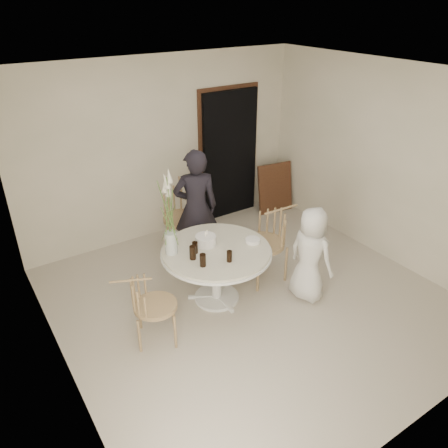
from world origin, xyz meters
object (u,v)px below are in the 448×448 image
table (216,257)px  girl (196,208)px  chair_far (182,208)px  birthday_cake (206,240)px  chair_right (272,234)px  boy (310,255)px  chair_left (144,300)px  flower_vase (170,222)px

table → girl: (0.25, 0.92, 0.21)m
chair_far → birthday_cake: 1.27m
chair_right → boy: boy is taller
table → birthday_cake: bearing=108.6°
girl → boy: girl is taller
chair_right → boy: size_ratio=0.80×
chair_far → chair_left: chair_far is taller
chair_far → chair_right: size_ratio=1.01×
table → birthday_cake: birthday_cake is taller
chair_far → birthday_cake: size_ratio=3.95×
chair_far → flower_vase: flower_vase is taller
boy → flower_vase: 1.75m
chair_left → boy: bearing=-77.0°
chair_left → boy: (2.02, -0.40, 0.08)m
chair_right → birthday_cake: chair_right is taller
chair_left → chair_right: bearing=-58.8°
birthday_cake → flower_vase: bearing=172.4°
chair_far → girl: (-0.02, -0.45, 0.19)m
flower_vase → chair_far: bearing=56.7°
chair_left → girl: bearing=-25.4°
flower_vase → birthday_cake: bearing=-7.6°
chair_left → flower_vase: (0.55, 0.40, 0.61)m
chair_left → birthday_cake: bearing=-46.7°
girl → birthday_cake: girl is taller
chair_right → chair_left: size_ratio=1.19×
chair_far → flower_vase: 1.47m
chair_far → chair_left: 2.04m
chair_left → boy: boy is taller
girl → table: bearing=95.5°
girl → birthday_cake: bearing=89.1°
chair_left → birthday_cake: 1.07m
girl → flower_vase: flower_vase is taller
table → flower_vase: flower_vase is taller
flower_vase → chair_left: bearing=-144.1°
table → chair_far: (0.28, 1.37, 0.02)m
table → flower_vase: 0.74m
table → chair_left: (-1.04, -0.19, -0.08)m
flower_vase → chair_right: bearing=-6.6°
table → boy: 1.14m
table → birthday_cake: 0.24m
chair_right → chair_left: 1.95m
chair_far → girl: size_ratio=0.60×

